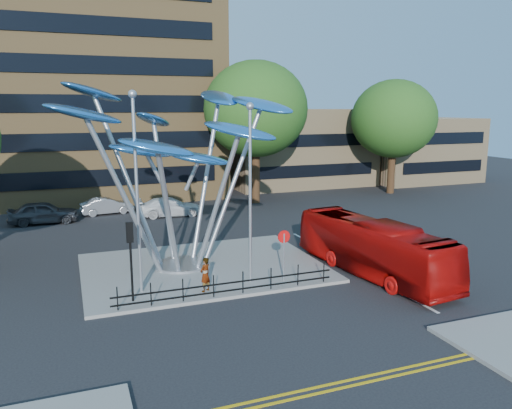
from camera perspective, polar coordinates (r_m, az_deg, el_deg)
name	(u,v)px	position (r m, az deg, el deg)	size (l,w,h in m)	color
ground	(264,309)	(21.11, 0.93, -11.89)	(120.00, 120.00, 0.00)	black
traffic_island	(203,268)	(26.15, -6.06, -7.18)	(12.00, 9.00, 0.15)	slate
double_yellow_near	(337,383)	(16.29, 9.26, -19.47)	(40.00, 0.12, 0.01)	gold
double_yellow_far	(342,388)	(16.07, 9.83, -19.95)	(40.00, 0.12, 0.01)	gold
brick_tower	(72,31)	(50.51, -20.32, 18.14)	(25.00, 15.00, 30.00)	olive
low_building_near	(299,147)	(53.53, 4.96, 6.52)	(15.00, 8.00, 8.00)	tan
low_building_far	(419,150)	(59.40, 18.14, 5.98)	(12.00, 8.00, 7.00)	tan
tree_right	(256,109)	(42.84, -0.03, 10.83)	(8.80, 8.80, 12.11)	black
tree_far	(394,119)	(49.59, 15.48, 9.40)	(8.00, 8.00, 10.81)	black
leaf_sculpture	(176,135)	(25.29, -9.14, 7.85)	(12.72, 9.54, 9.51)	#9EA0A5
street_lamp_left	(136,176)	(21.90, -13.53, 3.21)	(0.36, 0.36, 8.80)	#9EA0A5
street_lamp_right	(250,178)	(22.64, -0.68, 3.10)	(0.36, 0.36, 8.30)	#9EA0A5
traffic_light_island	(130,245)	(21.42, -14.18, -4.50)	(0.28, 0.18, 3.42)	black
no_entry_sign_island	(284,247)	(23.44, 3.21, -4.85)	(0.60, 0.10, 2.45)	#9EA0A5
pedestrian_railing_front	(228,286)	(22.09, -3.17, -9.31)	(10.00, 0.06, 1.00)	black
red_bus	(373,247)	(25.54, 13.17, -4.81)	(2.31, 9.87, 2.75)	#A20907
pedestrian	(205,275)	(22.47, -5.83, -7.97)	(0.57, 0.37, 1.56)	gray
parked_car_left	(43,212)	(38.85, -23.13, -0.84)	(1.90, 4.73, 1.61)	#38393E
parked_car_mid	(107,206)	(40.57, -16.69, -0.16)	(1.38, 3.95, 1.30)	#9FA2A7
parked_car_right	(170,207)	(38.75, -9.78, -0.28)	(1.98, 4.86, 1.41)	silver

